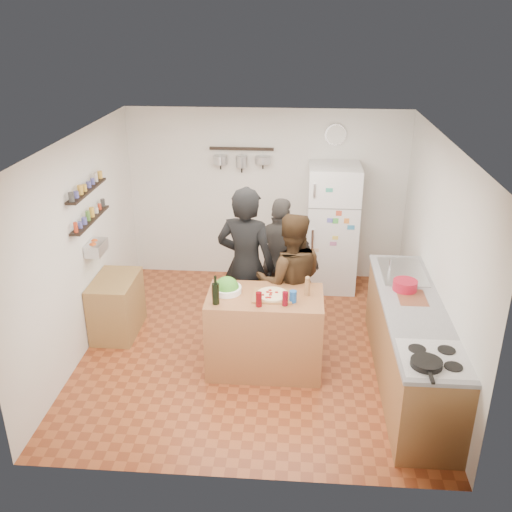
# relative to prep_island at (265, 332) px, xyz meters

# --- Properties ---
(room_shell) EXTENTS (4.20, 4.20, 4.20)m
(room_shell) POSITION_rel_prep_island_xyz_m (-0.14, 0.80, 0.79)
(room_shell) COLOR brown
(room_shell) RESTS_ON ground
(prep_island) EXTENTS (1.25, 0.72, 0.91)m
(prep_island) POSITION_rel_prep_island_xyz_m (0.00, 0.00, 0.00)
(prep_island) COLOR #976137
(prep_island) RESTS_ON floor
(pizza_board) EXTENTS (0.42, 0.34, 0.02)m
(pizza_board) POSITION_rel_prep_island_xyz_m (0.08, -0.02, 0.47)
(pizza_board) COLOR brown
(pizza_board) RESTS_ON prep_island
(pizza) EXTENTS (0.34, 0.34, 0.02)m
(pizza) POSITION_rel_prep_island_xyz_m (0.08, -0.02, 0.48)
(pizza) COLOR beige
(pizza) RESTS_ON pizza_board
(salad_bowl) EXTENTS (0.32, 0.32, 0.06)m
(salad_bowl) POSITION_rel_prep_island_xyz_m (-0.42, 0.05, 0.49)
(salad_bowl) COLOR white
(salad_bowl) RESTS_ON prep_island
(wine_bottle) EXTENTS (0.08, 0.08, 0.23)m
(wine_bottle) POSITION_rel_prep_island_xyz_m (-0.50, -0.22, 0.57)
(wine_bottle) COLOR black
(wine_bottle) RESTS_ON prep_island
(wine_glass_near) EXTENTS (0.06, 0.06, 0.16)m
(wine_glass_near) POSITION_rel_prep_island_xyz_m (-0.05, -0.24, 0.53)
(wine_glass_near) COLOR #56070C
(wine_glass_near) RESTS_ON prep_island
(wine_glass_far) EXTENTS (0.06, 0.06, 0.15)m
(wine_glass_far) POSITION_rel_prep_island_xyz_m (0.22, -0.20, 0.53)
(wine_glass_far) COLOR #590712
(wine_glass_far) RESTS_ON prep_island
(pepper_mill) EXTENTS (0.06, 0.06, 0.18)m
(pepper_mill) POSITION_rel_prep_island_xyz_m (0.45, 0.05, 0.54)
(pepper_mill) COLOR olive
(pepper_mill) RESTS_ON prep_island
(salt_canister) EXTENTS (0.08, 0.08, 0.13)m
(salt_canister) POSITION_rel_prep_island_xyz_m (0.30, -0.12, 0.52)
(salt_canister) COLOR #1A4B94
(salt_canister) RESTS_ON prep_island
(person_left) EXTENTS (0.79, 0.61, 1.93)m
(person_left) POSITION_rel_prep_island_xyz_m (-0.26, 0.63, 0.51)
(person_left) COLOR black
(person_left) RESTS_ON floor
(person_center) EXTENTS (0.88, 0.72, 1.67)m
(person_center) POSITION_rel_prep_island_xyz_m (0.26, 0.52, 0.38)
(person_center) COLOR black
(person_center) RESTS_ON floor
(person_back) EXTENTS (1.04, 0.64, 1.64)m
(person_back) POSITION_rel_prep_island_xyz_m (0.13, 1.12, 0.37)
(person_back) COLOR #322F2D
(person_back) RESTS_ON floor
(counter_run) EXTENTS (0.63, 2.63, 0.90)m
(counter_run) POSITION_rel_prep_island_xyz_m (1.56, -0.14, -0.01)
(counter_run) COLOR #9E7042
(counter_run) RESTS_ON floor
(stove_top) EXTENTS (0.60, 0.62, 0.02)m
(stove_top) POSITION_rel_prep_island_xyz_m (1.56, -1.09, 0.46)
(stove_top) COLOR white
(stove_top) RESTS_ON counter_run
(skillet) EXTENTS (0.27, 0.27, 0.05)m
(skillet) POSITION_rel_prep_island_xyz_m (1.46, -1.22, 0.49)
(skillet) COLOR black
(skillet) RESTS_ON stove_top
(sink) EXTENTS (0.50, 0.80, 0.03)m
(sink) POSITION_rel_prep_island_xyz_m (1.56, 0.71, 0.46)
(sink) COLOR silver
(sink) RESTS_ON counter_run
(cutting_board) EXTENTS (0.30, 0.40, 0.02)m
(cutting_board) POSITION_rel_prep_island_xyz_m (1.56, 0.06, 0.46)
(cutting_board) COLOR brown
(cutting_board) RESTS_ON counter_run
(red_bowl) EXTENTS (0.26, 0.26, 0.11)m
(red_bowl) POSITION_rel_prep_island_xyz_m (1.51, 0.24, 0.52)
(red_bowl) COLOR #A71328
(red_bowl) RESTS_ON counter_run
(fridge) EXTENTS (0.70, 0.68, 1.80)m
(fridge) POSITION_rel_prep_island_xyz_m (0.81, 2.16, 0.45)
(fridge) COLOR white
(fridge) RESTS_ON floor
(wall_clock) EXTENTS (0.30, 0.03, 0.30)m
(wall_clock) POSITION_rel_prep_island_xyz_m (0.81, 2.49, 1.69)
(wall_clock) COLOR silver
(wall_clock) RESTS_ON back_wall
(spice_shelf_lower) EXTENTS (0.12, 1.00, 0.02)m
(spice_shelf_lower) POSITION_rel_prep_island_xyz_m (-2.07, 0.61, 1.04)
(spice_shelf_lower) COLOR black
(spice_shelf_lower) RESTS_ON left_wall
(spice_shelf_upper) EXTENTS (0.12, 1.00, 0.02)m
(spice_shelf_upper) POSITION_rel_prep_island_xyz_m (-2.07, 0.61, 1.40)
(spice_shelf_upper) COLOR black
(spice_shelf_upper) RESTS_ON left_wall
(produce_basket) EXTENTS (0.18, 0.35, 0.14)m
(produce_basket) POSITION_rel_prep_island_xyz_m (-2.04, 0.61, 0.69)
(produce_basket) COLOR silver
(produce_basket) RESTS_ON left_wall
(side_table) EXTENTS (0.50, 0.80, 0.73)m
(side_table) POSITION_rel_prep_island_xyz_m (-1.88, 0.64, -0.09)
(side_table) COLOR #A47C44
(side_table) RESTS_ON floor
(pot_rack) EXTENTS (0.90, 0.04, 0.04)m
(pot_rack) POSITION_rel_prep_island_xyz_m (-0.49, 2.41, 1.49)
(pot_rack) COLOR black
(pot_rack) RESTS_ON back_wall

